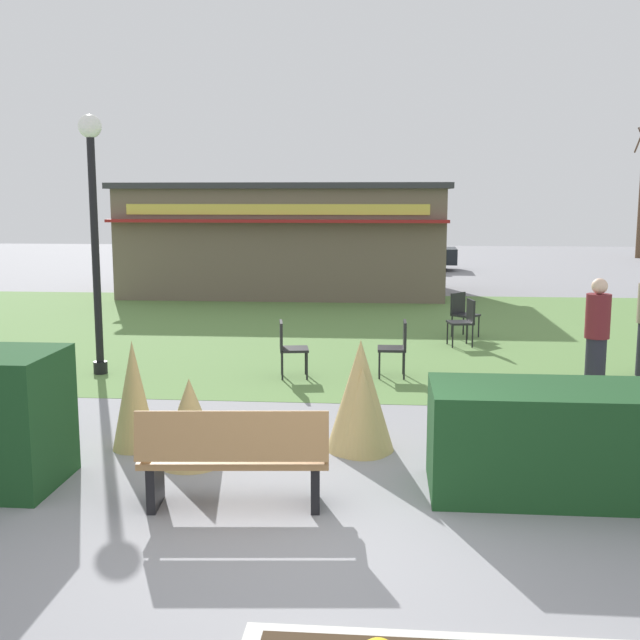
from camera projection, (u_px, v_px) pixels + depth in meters
ground_plane at (316, 536)px, 6.50m from camera, size 80.00×80.00×0.00m
lawn_patch at (359, 330)px, 16.58m from camera, size 36.00×12.00×0.01m
park_bench at (234, 458)px, 7.00m from camera, size 1.74×0.67×0.95m
hedge_right at (566, 441)px, 7.37m from camera, size 2.56×1.10×1.03m
ornamental_grass_behind_left at (363, 410)px, 8.55m from camera, size 0.57×0.57×0.98m
ornamental_grass_behind_right at (190, 421)px, 8.20m from camera, size 0.69×0.69×0.93m
ornamental_grass_behind_center at (134, 395)px, 8.68m from camera, size 0.50×0.50×1.23m
ornamental_grass_behind_far at (360, 395)px, 8.66m from camera, size 0.76×0.76×1.25m
lamppost_mid at (94, 213)px, 12.11m from camera, size 0.36×0.36×4.05m
food_kiosk at (287, 238)px, 23.02m from camera, size 9.30×5.06×3.18m
cafe_chair_west at (462, 311)px, 15.75m from camera, size 0.62×0.62×0.89m
cafe_chair_east at (398, 344)px, 12.19m from camera, size 0.45×0.45×0.89m
cafe_chair_center at (288, 344)px, 12.16m from camera, size 0.50×0.50×0.89m
cafe_chair_north at (465, 318)px, 14.75m from camera, size 0.51×0.51×0.89m
person_strolling at (597, 337)px, 10.90m from camera, size 0.34×0.34×1.69m
parked_car_west_slot at (270, 252)px, 30.92m from camera, size 4.31×2.28×1.20m
parked_car_center_slot at (401, 253)px, 30.49m from camera, size 4.25×2.16×1.20m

